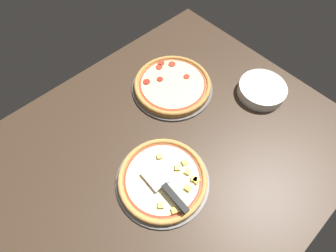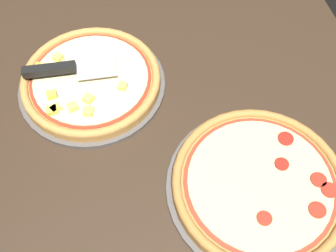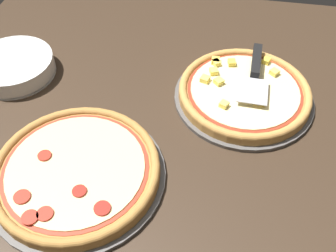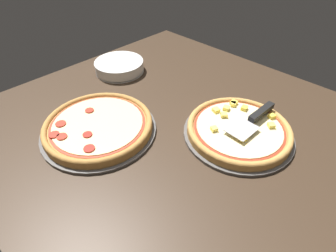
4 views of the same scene
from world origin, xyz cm
name	(u,v)px [view 2 (image 2 of 4)]	position (x,y,z in cm)	size (l,w,h in cm)	color
ground_plane	(136,114)	(0.00, 0.00, -1.80)	(144.49, 116.63, 3.60)	#38281C
pizza_pan_front	(93,85)	(-8.78, -9.05, 0.50)	(34.85, 34.85, 1.00)	#565451
pizza_front	(91,79)	(-8.75, -9.09, 2.56)	(32.76, 32.76, 3.63)	#C68E47
pizza_pan_back	(257,188)	(24.58, 21.05, 0.50)	(37.10, 37.10, 1.00)	#565451
pizza_back	(259,183)	(24.59, 21.08, 2.66)	(34.87, 34.87, 3.12)	#B77F3D
serving_spatula	(60,69)	(-10.88, -15.49, 5.43)	(7.54, 21.47, 2.00)	#B7B7BC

